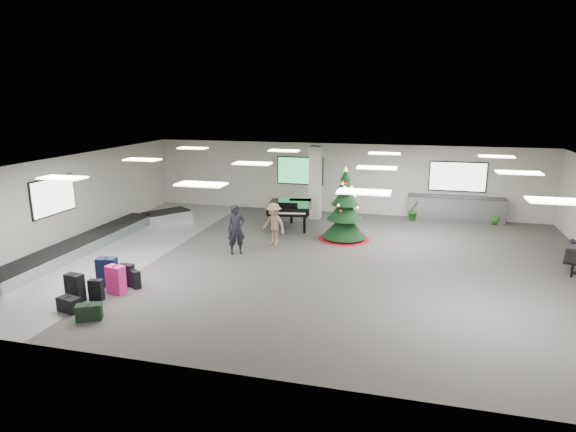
% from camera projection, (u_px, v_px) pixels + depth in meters
% --- Properties ---
extents(ground, '(18.00, 18.00, 0.00)m').
position_uv_depth(ground, '(312.00, 260.00, 15.90)').
color(ground, '#3A3735').
rests_on(ground, ground).
extents(room_envelope, '(18.02, 14.02, 3.21)m').
position_uv_depth(room_envelope, '(305.00, 187.00, 16.06)').
color(room_envelope, '#B0AAA1').
rests_on(room_envelope, ground).
extents(baggage_carousel, '(2.28, 9.71, 0.43)m').
position_uv_depth(baggage_carousel, '(102.00, 238.00, 17.65)').
color(baggage_carousel, silver).
rests_on(baggage_carousel, ground).
extents(service_counter, '(4.05, 0.65, 1.08)m').
position_uv_depth(service_counter, '(456.00, 209.00, 20.82)').
color(service_counter, silver).
rests_on(service_counter, ground).
extents(suitcase_0, '(0.51, 0.33, 0.76)m').
position_uv_depth(suitcase_0, '(75.00, 288.00, 12.62)').
color(suitcase_0, black).
rests_on(suitcase_0, ground).
extents(suitcase_1, '(0.39, 0.24, 0.58)m').
position_uv_depth(suitcase_1, '(96.00, 290.00, 12.69)').
color(suitcase_1, black).
rests_on(suitcase_1, ground).
extents(pink_suitcase, '(0.55, 0.38, 0.80)m').
position_uv_depth(pink_suitcase, '(116.00, 280.00, 13.11)').
color(pink_suitcase, '#FF218E').
rests_on(pink_suitcase, ground).
extents(suitcase_3, '(0.43, 0.25, 0.66)m').
position_uv_depth(suitcase_3, '(127.00, 275.00, 13.67)').
color(suitcase_3, black).
rests_on(suitcase_3, ground).
extents(navy_suitcase, '(0.59, 0.41, 0.86)m').
position_uv_depth(navy_suitcase, '(107.00, 272.00, 13.61)').
color(navy_suitcase, black).
rests_on(navy_suitcase, ground).
extents(green_duffel, '(0.66, 0.53, 0.41)m').
position_uv_depth(green_duffel, '(89.00, 312.00, 11.58)').
color(green_duffel, black).
rests_on(green_duffel, ground).
extents(suitcase_7, '(0.40, 0.34, 0.53)m').
position_uv_depth(suitcase_7, '(135.00, 279.00, 13.52)').
color(suitcase_7, black).
rests_on(suitcase_7, ground).
extents(suitcase_8, '(0.49, 0.34, 0.69)m').
position_uv_depth(suitcase_8, '(108.00, 269.00, 14.08)').
color(suitcase_8, black).
rests_on(suitcase_8, ground).
extents(black_duffel, '(0.62, 0.44, 0.39)m').
position_uv_depth(black_duffel, '(69.00, 304.00, 12.04)').
color(black_duffel, black).
rests_on(black_duffel, ground).
extents(christmas_tree, '(1.95, 1.95, 2.79)m').
position_uv_depth(christmas_tree, '(345.00, 215.00, 18.03)').
color(christmas_tree, maroon).
rests_on(christmas_tree, ground).
extents(grand_piano, '(1.95, 2.37, 1.23)m').
position_uv_depth(grand_piano, '(290.00, 207.00, 19.57)').
color(grand_piano, black).
rests_on(grand_piano, ground).
extents(traveler_a, '(0.75, 0.68, 1.72)m').
position_uv_depth(traveler_a, '(236.00, 230.00, 16.35)').
color(traveler_a, black).
rests_on(traveler_a, ground).
extents(traveler_b, '(1.15, 0.95, 1.55)m').
position_uv_depth(traveler_b, '(274.00, 224.00, 17.39)').
color(traveler_b, '#887254').
rests_on(traveler_b, ground).
extents(potted_plant_left, '(0.60, 0.62, 0.88)m').
position_uv_depth(potted_plant_left, '(413.00, 210.00, 20.95)').
color(potted_plant_left, '#15431A').
rests_on(potted_plant_left, ground).
extents(potted_plant_right, '(0.59, 0.59, 0.91)m').
position_uv_depth(potted_plant_right, '(495.00, 214.00, 20.32)').
color(potted_plant_right, '#15431A').
rests_on(potted_plant_right, ground).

